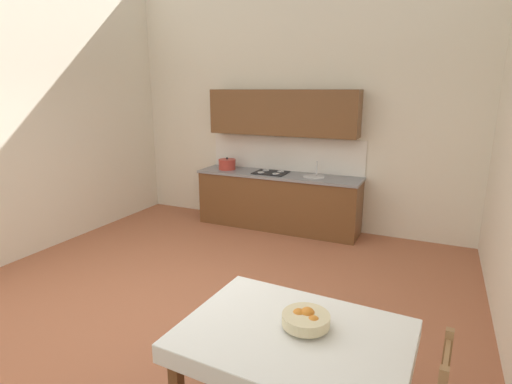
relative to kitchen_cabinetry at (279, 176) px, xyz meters
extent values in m
cube|color=#A86042|center=(0.14, -2.91, -0.91)|extent=(6.20, 6.96, 0.10)
cube|color=silver|center=(0.14, 0.33, 1.21)|extent=(6.20, 0.12, 4.14)
cube|color=brown|center=(0.01, -0.04, -0.43)|extent=(2.61, 0.60, 0.86)
cube|color=gray|center=(0.01, -0.05, 0.02)|extent=(2.64, 0.63, 0.04)
cube|color=white|center=(0.01, 0.26, 0.32)|extent=(2.61, 0.01, 0.55)
cube|color=brown|center=(0.01, 0.09, 0.99)|extent=(2.40, 0.34, 0.70)
cube|color=black|center=(0.01, -0.31, -0.81)|extent=(2.57, 0.02, 0.09)
cylinder|color=silver|center=(0.59, -0.04, 0.04)|extent=(0.34, 0.34, 0.02)
cylinder|color=silver|center=(0.59, 0.10, 0.15)|extent=(0.02, 0.02, 0.22)
cube|color=black|center=(-0.12, -0.04, 0.05)|extent=(0.52, 0.42, 0.01)
cylinder|color=silver|center=(-0.25, -0.14, 0.06)|extent=(0.11, 0.11, 0.01)
cylinder|color=silver|center=(0.01, -0.14, 0.06)|extent=(0.11, 0.11, 0.01)
cylinder|color=silver|center=(-0.25, 0.06, 0.06)|extent=(0.11, 0.11, 0.01)
cylinder|color=silver|center=(0.01, 0.06, 0.06)|extent=(0.11, 0.11, 0.01)
cylinder|color=#B2382D|center=(-0.91, -0.06, 0.12)|extent=(0.28, 0.28, 0.15)
cylinder|color=#B2382D|center=(-0.91, -0.06, 0.20)|extent=(0.29, 0.29, 0.02)
sphere|color=black|center=(-0.91, -0.06, 0.23)|extent=(0.04, 0.04, 0.04)
cube|color=brown|center=(1.59, -3.81, -0.12)|extent=(1.37, 1.02, 0.02)
cube|color=brown|center=(1.01, -3.36, -0.49)|extent=(0.07, 0.07, 0.73)
cube|color=brown|center=(2.21, -3.42, -0.49)|extent=(0.07, 0.07, 0.73)
cube|color=white|center=(1.59, -3.81, -0.10)|extent=(1.43, 1.08, 0.00)
cube|color=white|center=(1.61, -3.30, -0.17)|extent=(1.38, 0.08, 0.12)
cube|color=white|center=(0.90, -3.77, -0.17)|extent=(0.06, 1.01, 0.12)
cube|color=white|center=(2.28, -3.84, -0.17)|extent=(0.06, 1.01, 0.12)
cube|color=#996B42|center=(2.43, -3.86, -0.01)|extent=(0.05, 0.32, 0.07)
cube|color=#996B42|center=(2.43, -3.86, -0.12)|extent=(0.05, 0.32, 0.07)
cylinder|color=beige|center=(1.64, -3.74, -0.09)|extent=(0.17, 0.17, 0.02)
cylinder|color=beige|center=(1.64, -3.74, -0.04)|extent=(0.30, 0.30, 0.07)
sphere|color=orange|center=(1.59, -3.73, -0.03)|extent=(0.09, 0.09, 0.09)
sphere|color=orange|center=(1.70, -3.76, -0.04)|extent=(0.08, 0.08, 0.08)
sphere|color=orange|center=(1.64, -3.71, -0.03)|extent=(0.10, 0.10, 0.10)
camera|label=1|loc=(2.29, -5.90, 1.35)|focal=28.30mm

